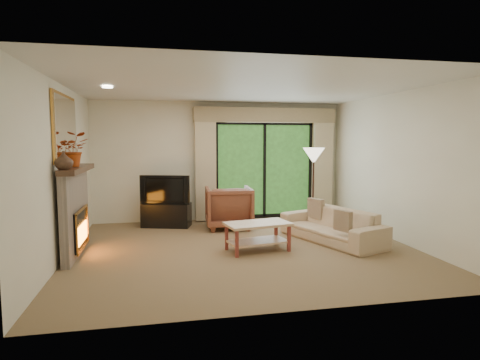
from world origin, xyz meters
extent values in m
plane|color=olive|center=(0.00, 0.00, 0.00)|extent=(5.50, 5.50, 0.00)
plane|color=silver|center=(0.00, 0.00, 2.60)|extent=(5.50, 5.50, 0.00)
plane|color=#EFE5CA|center=(0.00, 2.50, 1.30)|extent=(5.00, 0.00, 5.00)
plane|color=#EFE5CA|center=(0.00, -2.50, 1.30)|extent=(5.00, 0.00, 5.00)
plane|color=#EFE5CA|center=(-2.75, 0.00, 1.30)|extent=(0.00, 5.00, 5.00)
plane|color=#EFE5CA|center=(2.75, 0.00, 1.30)|extent=(0.00, 5.00, 5.00)
cube|color=#C8B68E|center=(-0.35, 2.34, 1.20)|extent=(0.45, 0.18, 2.35)
cube|color=#C8B68E|center=(2.35, 2.34, 1.20)|extent=(0.45, 0.18, 2.35)
cube|color=#99855F|center=(1.00, 2.36, 2.32)|extent=(3.20, 0.24, 0.32)
cube|color=black|center=(-1.21, 1.95, 0.24)|extent=(1.05, 0.69, 0.48)
imported|color=black|center=(-1.21, 1.95, 0.78)|extent=(1.01, 0.41, 0.59)
imported|color=brown|center=(0.03, 1.58, 0.42)|extent=(0.95, 0.98, 0.85)
imported|color=tan|center=(1.61, 0.14, 0.29)|extent=(1.39, 2.10, 0.57)
cube|color=#4C281F|center=(1.54, -0.43, 0.48)|extent=(0.20, 0.34, 0.33)
cube|color=#4C281F|center=(1.54, 0.70, 0.49)|extent=(0.22, 0.38, 0.37)
imported|color=#422B1D|center=(-2.61, -0.50, 1.50)|extent=(0.31, 0.31, 0.25)
imported|color=#99380F|center=(-2.61, 0.10, 1.63)|extent=(0.51, 0.45, 0.52)
camera|label=1|loc=(-1.35, -6.31, 1.77)|focal=30.00mm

